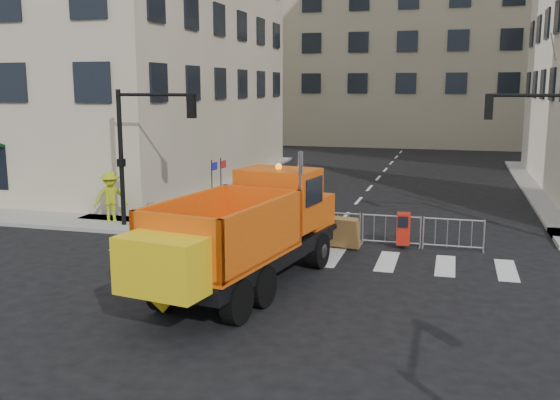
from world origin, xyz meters
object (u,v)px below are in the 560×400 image
(cop_c, at_px, (274,222))
(cop_b, at_px, (293,226))
(plow_truck, at_px, (245,230))
(newspaper_box, at_px, (403,229))
(worker, at_px, (111,197))
(cop_a, at_px, (292,224))

(cop_c, bearing_deg, cop_b, 107.73)
(plow_truck, distance_m, newspaper_box, 6.84)
(cop_b, xyz_separation_m, worker, (-8.04, 1.94, 0.30))
(plow_truck, bearing_deg, cop_c, 17.02)
(cop_a, distance_m, cop_c, 1.01)
(cop_a, relative_size, cop_c, 1.14)
(cop_b, relative_size, cop_c, 1.05)
(cop_a, relative_size, cop_b, 1.09)
(cop_c, xyz_separation_m, worker, (-7.17, 1.26, 0.34))
(cop_a, xyz_separation_m, cop_c, (-0.81, 0.60, -0.12))
(cop_b, bearing_deg, worker, -11.16)
(cop_b, distance_m, newspaper_box, 3.81)
(plow_truck, height_order, newspaper_box, plow_truck)
(cop_b, height_order, cop_c, cop_b)
(newspaper_box, bearing_deg, cop_a, -165.44)
(cop_b, bearing_deg, cop_c, -35.46)
(plow_truck, distance_m, cop_c, 5.03)
(cop_a, relative_size, worker, 0.93)
(plow_truck, height_order, cop_c, plow_truck)
(plow_truck, bearing_deg, worker, 61.33)
(cop_c, height_order, worker, worker)
(cop_a, bearing_deg, cop_c, -47.57)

